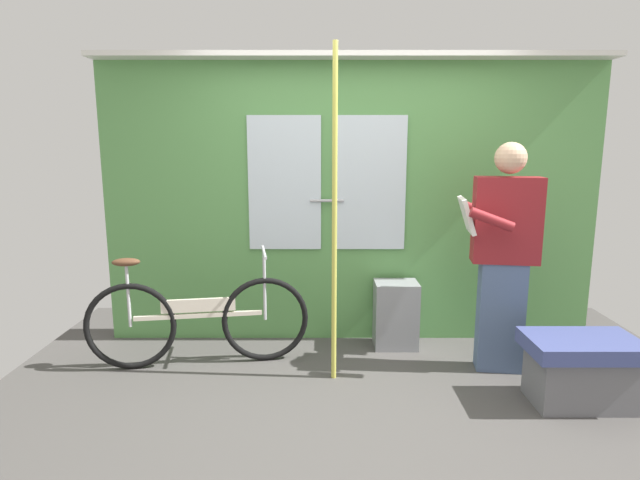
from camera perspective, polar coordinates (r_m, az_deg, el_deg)
ground_plane at (r=3.49m, az=4.69°, el=-18.27°), size 5.12×4.06×0.04m
train_door_wall at (r=4.30m, az=3.60°, el=4.83°), size 4.12×0.28×2.37m
bicycle_near_door at (r=4.02m, az=-13.23°, el=-8.65°), size 1.65×0.45×0.88m
passenger_reading_newspaper at (r=3.93m, az=19.98°, el=-1.41°), size 0.60×0.53×1.68m
trash_bin_by_wall at (r=4.33m, az=8.67°, el=-8.22°), size 0.35×0.28×0.55m
handrail_pole at (r=3.50m, az=1.87°, el=2.37°), size 0.04×0.04×2.33m
bench_seat_corner at (r=3.79m, az=27.28°, el=-12.71°), size 0.70×0.44×0.45m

